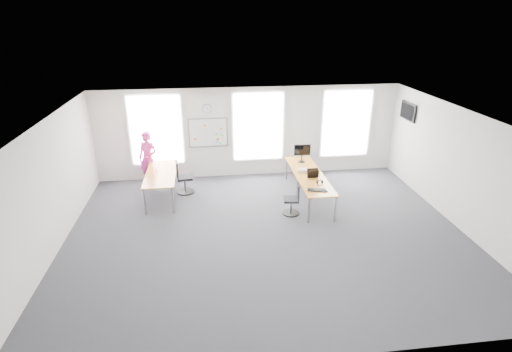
{
  "coord_description": "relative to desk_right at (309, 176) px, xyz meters",
  "views": [
    {
      "loc": [
        -1.37,
        -8.69,
        5.26
      ],
      "look_at": [
        -0.12,
        1.2,
        1.1
      ],
      "focal_mm": 28.0,
      "sensor_mm": 36.0,
      "label": 1
    }
  ],
  "objects": [
    {
      "name": "tv",
      "position": [
        3.4,
        1.07,
        1.59
      ],
      "size": [
        0.06,
        0.9,
        0.55
      ],
      "primitive_type": "cube",
      "color": "black",
      "rests_on": "wall_right"
    },
    {
      "name": "mouse",
      "position": [
        0.16,
        -1.26,
        0.07
      ],
      "size": [
        0.09,
        0.12,
        0.04
      ],
      "primitive_type": "ellipsoid",
      "rotation": [
        0.0,
        0.0,
        -0.3
      ],
      "color": "black",
      "rests_on": "desk_right"
    },
    {
      "name": "wall_clock",
      "position": [
        -2.9,
        2.04,
        1.64
      ],
      "size": [
        0.3,
        0.04,
        0.3
      ],
      "primitive_type": "cylinder",
      "rotation": [
        1.57,
        0.0,
        0.0
      ],
      "color": "gray",
      "rests_on": "wall_back"
    },
    {
      "name": "headphones",
      "position": [
        0.13,
        -0.69,
        0.1
      ],
      "size": [
        0.18,
        0.1,
        0.11
      ],
      "rotation": [
        0.0,
        0.0,
        -0.13
      ],
      "color": "black",
      "rests_on": "desk_right"
    },
    {
      "name": "keyboard",
      "position": [
        -0.07,
        -1.15,
        0.06
      ],
      "size": [
        0.53,
        0.32,
        0.02
      ],
      "primitive_type": "cube",
      "rotation": [
        0.0,
        0.0,
        -0.31
      ],
      "color": "black",
      "rests_on": "desk_right"
    },
    {
      "name": "window_right",
      "position": [
        1.75,
        2.04,
        0.99
      ],
      "size": [
        1.6,
        0.06,
        2.2
      ],
      "primitive_type": "cube",
      "color": "white",
      "rests_on": "wall_back"
    },
    {
      "name": "desk_left",
      "position": [
        -4.34,
        0.57,
        0.02
      ],
      "size": [
        0.88,
        2.2,
        0.8
      ],
      "color": "orange",
      "rests_on": "ground"
    },
    {
      "name": "desk_right",
      "position": [
        0.0,
        0.0,
        0.0
      ],
      "size": [
        0.84,
        3.14,
        0.76
      ],
      "color": "orange",
      "rests_on": "ground"
    },
    {
      "name": "floor",
      "position": [
        -1.55,
        -1.93,
        -0.71
      ],
      "size": [
        10.0,
        10.0,
        0.0
      ],
      "primitive_type": "plane",
      "color": "#25252A",
      "rests_on": "ground"
    },
    {
      "name": "laptop_sleeve",
      "position": [
        0.05,
        -0.27,
        0.18
      ],
      "size": [
        0.33,
        0.18,
        0.27
      ],
      "rotation": [
        0.0,
        0.0,
        0.02
      ],
      "color": "black",
      "rests_on": "desk_right"
    },
    {
      "name": "window_mid",
      "position": [
        -1.25,
        2.04,
        0.99
      ],
      "size": [
        1.6,
        0.06,
        2.2
      ],
      "primitive_type": "cube",
      "color": "white",
      "rests_on": "wall_back"
    },
    {
      "name": "chair_right",
      "position": [
        -0.66,
        -0.94,
        -0.32
      ],
      "size": [
        0.48,
        0.48,
        0.89
      ],
      "rotation": [
        0.0,
        0.0,
        -1.7
      ],
      "color": "black",
      "rests_on": "ground"
    },
    {
      "name": "wall_right",
      "position": [
        3.45,
        -1.93,
        0.79
      ],
      "size": [
        0.0,
        10.0,
        10.0
      ],
      "primitive_type": "plane",
      "rotation": [
        1.57,
        0.0,
        -1.57
      ],
      "color": "silver",
      "rests_on": "ground"
    },
    {
      "name": "chair_left",
      "position": [
        -3.74,
        0.86,
        -0.26
      ],
      "size": [
        0.55,
        0.55,
        1.03
      ],
      "rotation": [
        0.0,
        0.0,
        1.68
      ],
      "color": "black",
      "rests_on": "ground"
    },
    {
      "name": "wall_left",
      "position": [
        -6.55,
        -1.93,
        0.79
      ],
      "size": [
        0.0,
        10.0,
        10.0
      ],
      "primitive_type": "plane",
      "rotation": [
        1.57,
        0.0,
        1.57
      ],
      "color": "silver",
      "rests_on": "ground"
    },
    {
      "name": "paper_stack",
      "position": [
        -0.16,
        0.2,
        0.1
      ],
      "size": [
        0.33,
        0.26,
        0.1
      ],
      "primitive_type": "cube",
      "rotation": [
        0.0,
        0.0,
        -0.14
      ],
      "color": "beige",
      "rests_on": "desk_right"
    },
    {
      "name": "ceiling",
      "position": [
        -1.55,
        -1.93,
        2.29
      ],
      "size": [
        10.0,
        10.0,
        0.0
      ],
      "primitive_type": "plane",
      "rotation": [
        3.14,
        0.0,
        0.0
      ],
      "color": "white",
      "rests_on": "ground"
    },
    {
      "name": "wall_front",
      "position": [
        -1.55,
        -5.93,
        0.79
      ],
      "size": [
        10.0,
        0.0,
        10.0
      ],
      "primitive_type": "plane",
      "rotation": [
        -1.57,
        0.0,
        0.0
      ],
      "color": "silver",
      "rests_on": "ground"
    },
    {
      "name": "wall_back",
      "position": [
        -1.55,
        2.07,
        0.79
      ],
      "size": [
        10.0,
        0.0,
        10.0
      ],
      "primitive_type": "plane",
      "rotation": [
        1.57,
        0.0,
        0.0
      ],
      "color": "silver",
      "rests_on": "ground"
    },
    {
      "name": "monitor",
      "position": [
        0.03,
        1.03,
        0.4
      ],
      "size": [
        0.53,
        0.21,
        0.58
      ],
      "rotation": [
        0.0,
        0.0,
        -0.06
      ],
      "color": "black",
      "rests_on": "desk_right"
    },
    {
      "name": "whiteboard",
      "position": [
        -2.9,
        2.04,
        0.84
      ],
      "size": [
        1.2,
        0.03,
        0.9
      ],
      "primitive_type": "cube",
      "color": "silver",
      "rests_on": "wall_back"
    },
    {
      "name": "person",
      "position": [
        -4.84,
        1.67,
        0.16
      ],
      "size": [
        0.76,
        0.65,
        1.76
      ],
      "primitive_type": "imported",
      "rotation": [
        0.0,
        0.0,
        -0.43
      ],
      "color": "#E02D8E",
      "rests_on": "ground"
    },
    {
      "name": "lens_cap",
      "position": [
        0.08,
        -0.81,
        0.05
      ],
      "size": [
        0.07,
        0.07,
        0.01
      ],
      "primitive_type": "cylinder",
      "rotation": [
        0.0,
        0.0,
        0.02
      ],
      "color": "black",
      "rests_on": "desk_right"
    },
    {
      "name": "window_left",
      "position": [
        -4.55,
        2.04,
        0.99
      ],
      "size": [
        1.6,
        0.06,
        2.2
      ],
      "primitive_type": "cube",
      "color": "white",
      "rests_on": "wall_back"
    }
  ]
}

